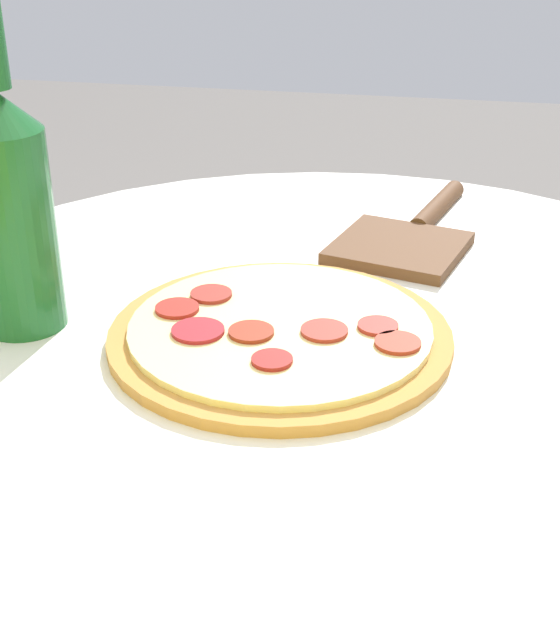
% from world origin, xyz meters
% --- Properties ---
extents(table, '(0.86, 0.86, 0.71)m').
position_xyz_m(table, '(0.00, 0.00, 0.53)').
color(table, silver).
rests_on(table, ground_plane).
extents(pizza, '(0.29, 0.29, 0.02)m').
position_xyz_m(pizza, '(0.04, 0.04, 0.72)').
color(pizza, '#B77F3D').
rests_on(pizza, table).
extents(beer_bottle, '(0.07, 0.07, 0.28)m').
position_xyz_m(beer_bottle, '(0.26, 0.05, 0.82)').
color(beer_bottle, '#195628').
rests_on(beer_bottle, table).
extents(pizza_paddle, '(0.15, 0.28, 0.02)m').
position_xyz_m(pizza_paddle, '(-0.05, -0.20, 0.72)').
color(pizza_paddle, brown).
rests_on(pizza_paddle, table).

